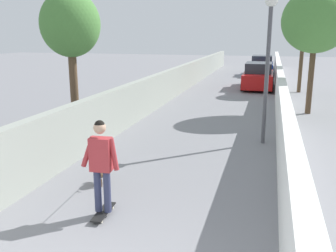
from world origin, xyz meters
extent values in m
plane|color=gray|center=(14.00, 0.00, 0.00)|extent=(80.00, 80.00, 0.00)
cube|color=#999E93|center=(12.00, 2.66, 0.74)|extent=(48.00, 0.30, 1.48)
cube|color=white|center=(12.00, -2.66, 0.73)|extent=(48.00, 0.30, 1.47)
cylinder|color=brown|center=(7.50, 3.85, 1.48)|extent=(0.26, 0.26, 2.97)
ellipsoid|color=#4C843D|center=(7.50, 3.85, 3.52)|extent=(1.85, 1.85, 2.03)
cylinder|color=#473523|center=(19.00, -3.81, 1.41)|extent=(0.21, 0.21, 2.83)
ellipsoid|color=#2D6628|center=(19.00, -3.81, 3.48)|extent=(2.16, 2.16, 1.79)
cylinder|color=#473523|center=(13.00, -3.80, 1.47)|extent=(0.23, 0.23, 2.93)
ellipsoid|color=#4C843D|center=(13.00, -3.80, 3.73)|extent=(2.65, 2.65, 2.52)
cylinder|color=#4C4C51|center=(8.06, -2.11, 1.99)|extent=(0.12, 0.12, 3.99)
sphere|color=silver|center=(8.06, -2.11, 4.14)|extent=(0.36, 0.36, 0.36)
cube|color=black|center=(2.48, 0.59, 0.07)|extent=(0.81, 0.25, 0.02)
cylinder|color=beige|center=(2.76, 0.67, 0.03)|extent=(0.06, 0.03, 0.06)
cylinder|color=beige|center=(2.76, 0.53, 0.03)|extent=(0.06, 0.03, 0.06)
cylinder|color=beige|center=(2.20, 0.64, 0.03)|extent=(0.06, 0.03, 0.06)
cylinder|color=beige|center=(2.21, 0.50, 0.03)|extent=(0.06, 0.03, 0.06)
cylinder|color=#333859|center=(2.48, 0.68, 0.48)|extent=(0.14, 0.14, 0.79)
cylinder|color=#333859|center=(2.49, 0.50, 0.48)|extent=(0.14, 0.14, 0.79)
cube|color=#B23338|center=(2.48, 0.59, 1.18)|extent=(0.24, 0.39, 0.61)
cylinder|color=#B23338|center=(2.47, 0.83, 1.21)|extent=(0.11, 0.29, 0.58)
cylinder|color=#B23338|center=(2.50, 0.35, 1.19)|extent=(0.10, 0.18, 0.59)
sphere|color=tan|center=(2.48, 0.59, 1.66)|extent=(0.22, 0.22, 0.22)
sphere|color=black|center=(2.48, 0.59, 1.70)|extent=(0.19, 0.19, 0.19)
ellipsoid|color=brown|center=(3.79, 1.26, 0.27)|extent=(0.36, 0.24, 0.22)
sphere|color=brown|center=(4.03, 1.27, 0.34)|extent=(0.15, 0.15, 0.15)
cone|color=black|center=(4.03, 1.31, 0.42)|extent=(0.05, 0.05, 0.06)
cone|color=black|center=(4.03, 1.23, 0.42)|extent=(0.05, 0.05, 0.06)
cylinder|color=brown|center=(3.90, 1.33, 0.09)|extent=(0.04, 0.04, 0.18)
cylinder|color=brown|center=(3.91, 1.21, 0.09)|extent=(0.04, 0.04, 0.18)
cylinder|color=brown|center=(3.68, 1.31, 0.09)|extent=(0.04, 0.04, 0.18)
cylinder|color=brown|center=(3.68, 1.19, 0.09)|extent=(0.04, 0.04, 0.18)
cylinder|color=brown|center=(3.57, 1.25, 0.35)|extent=(0.14, 0.04, 0.13)
cylinder|color=black|center=(3.14, 0.92, 0.73)|extent=(1.32, 0.69, 0.66)
cube|color=#B71414|center=(19.96, -1.51, 0.56)|extent=(4.31, 1.70, 0.80)
cube|color=#262B33|center=(19.96, -1.51, 1.24)|extent=(2.24, 1.50, 0.60)
cylinder|color=black|center=(21.30, -0.72, 0.32)|extent=(0.64, 0.22, 0.64)
cylinder|color=black|center=(21.30, -2.30, 0.32)|extent=(0.64, 0.22, 0.64)
cylinder|color=black|center=(18.62, -0.72, 0.32)|extent=(0.64, 0.22, 0.64)
cylinder|color=black|center=(18.62, -2.30, 0.32)|extent=(0.64, 0.22, 0.64)
cube|color=navy|center=(27.59, -1.51, 0.56)|extent=(4.35, 1.70, 0.80)
cube|color=#262B33|center=(27.59, -1.51, 1.24)|extent=(2.26, 1.50, 0.60)
cylinder|color=black|center=(28.94, -0.72, 0.32)|extent=(0.64, 0.22, 0.64)
cylinder|color=black|center=(28.94, -2.30, 0.32)|extent=(0.64, 0.22, 0.64)
cylinder|color=black|center=(26.24, -0.72, 0.32)|extent=(0.64, 0.22, 0.64)
cylinder|color=black|center=(26.24, -2.30, 0.32)|extent=(0.64, 0.22, 0.64)
camera|label=1|loc=(-3.28, -2.21, 3.25)|focal=40.20mm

